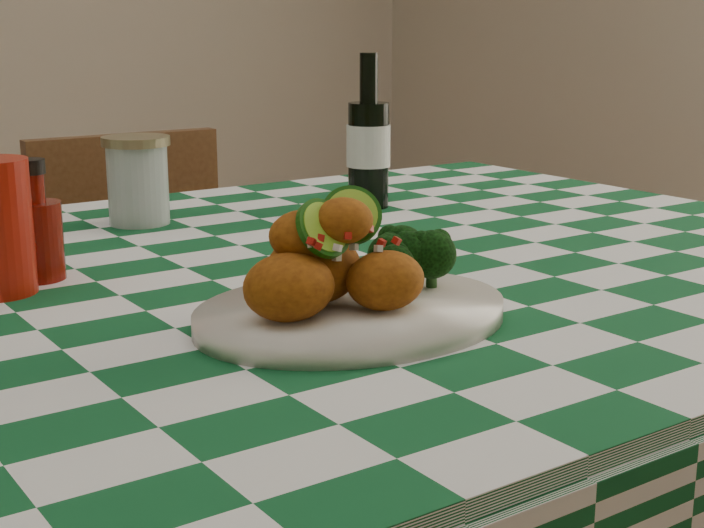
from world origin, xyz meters
TOP-DOWN VIEW (x-y plane):
  - plate at (0.04, -0.21)m, footprint 0.31×0.24m
  - fried_chicken_pile at (0.02, -0.21)m, footprint 0.15×0.11m
  - broccoli_side at (0.11, -0.19)m, footprint 0.07×0.07m
  - ketchup_bottle at (-0.15, 0.11)m, footprint 0.08×0.08m
  - mason_jar at (0.06, 0.32)m, footprint 0.11×0.11m
  - beer_bottle at (0.38, 0.25)m, footprint 0.08×0.08m
  - wooden_chair_right at (0.27, 0.73)m, footprint 0.39×0.41m

SIDE VIEW (x-z plane):
  - wooden_chair_right at x=0.27m, z-range 0.00..0.84m
  - plate at x=0.04m, z-range 0.79..0.80m
  - broccoli_side at x=0.11m, z-range 0.80..0.86m
  - mason_jar at x=0.06m, z-range 0.79..0.90m
  - ketchup_bottle at x=-0.15m, z-range 0.79..0.91m
  - fried_chicken_pile at x=0.02m, z-range 0.80..0.90m
  - beer_bottle at x=0.38m, z-range 0.79..1.01m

